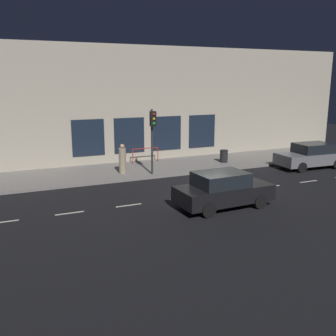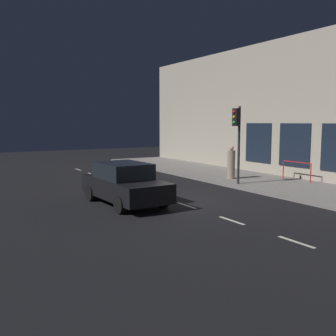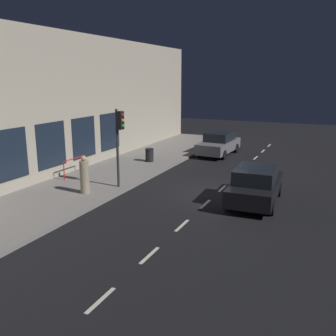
{
  "view_description": "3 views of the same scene",
  "coord_description": "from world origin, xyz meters",
  "views": [
    {
      "loc": [
        -15.72,
        9.19,
        5.43
      ],
      "look_at": [
        0.76,
        1.95,
        1.35
      ],
      "focal_mm": 41.22,
      "sensor_mm": 36.0,
      "label": 1
    },
    {
      "loc": [
        -7.97,
        -12.95,
        3.14
      ],
      "look_at": [
        0.55,
        1.29,
        1.16
      ],
      "focal_mm": 41.48,
      "sensor_mm": 36.0,
      "label": 2
    },
    {
      "loc": [
        -4.87,
        16.08,
        5.31
      ],
      "look_at": [
        1.61,
        1.93,
        1.51
      ],
      "focal_mm": 39.93,
      "sensor_mm": 36.0,
      "label": 3
    }
  ],
  "objects": [
    {
      "name": "pedestrian_0",
      "position": [
        5.36,
        2.82,
        0.95
      ],
      "size": [
        0.5,
        0.5,
        1.74
      ],
      "rotation": [
        0.0,
        0.0,
        2.88
      ],
      "color": "gray",
      "rests_on": "sidewalk"
    },
    {
      "name": "building_facade",
      "position": [
        8.8,
        0.0,
        3.84
      ],
      "size": [
        0.65,
        32.0,
        7.69
      ],
      "color": "#B2A893",
      "rests_on": "ground"
    },
    {
      "name": "ground_plane",
      "position": [
        0.0,
        0.0,
        0.0
      ],
      "size": [
        60.0,
        60.0,
        0.0
      ],
      "primitive_type": "plane",
      "color": "black"
    },
    {
      "name": "sidewalk",
      "position": [
        6.25,
        0.0,
        0.07
      ],
      "size": [
        4.5,
        32.0,
        0.15
      ],
      "color": "gray",
      "rests_on": "ground"
    },
    {
      "name": "lane_centre_line",
      "position": [
        0.0,
        -1.0,
        0.0
      ],
      "size": [
        0.12,
        27.2,
        0.01
      ],
      "color": "beige",
      "rests_on": "ground"
    },
    {
      "name": "red_railing",
      "position": [
        7.73,
        0.52,
        0.85
      ],
      "size": [
        0.05,
        1.81,
        0.97
      ],
      "color": "red",
      "rests_on": "sidewalk"
    },
    {
      "name": "parked_car_0",
      "position": [
        -1.87,
        0.49,
        0.79
      ],
      "size": [
        2.09,
        4.31,
        1.58
      ],
      "rotation": [
        0.0,
        0.0,
        3.18
      ],
      "color": "black",
      "rests_on": "ground"
    },
    {
      "name": "traffic_light",
      "position": [
        4.4,
        1.3,
        2.82
      ],
      "size": [
        0.46,
        0.32,
        3.73
      ],
      "color": "#2D2D30",
      "rests_on": "sidewalk"
    }
  ]
}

